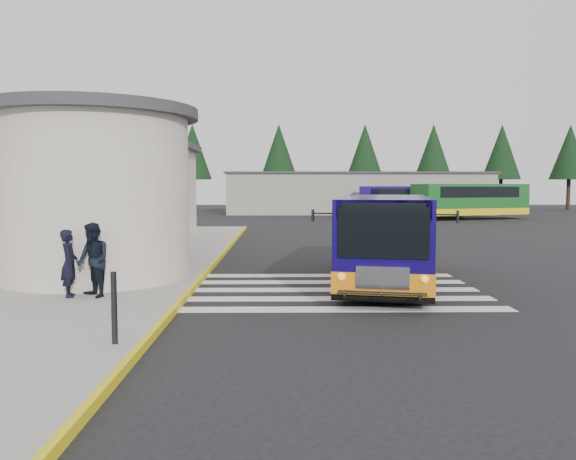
{
  "coord_description": "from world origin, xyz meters",
  "views": [
    {
      "loc": [
        -1.72,
        -15.56,
        2.75
      ],
      "look_at": [
        -1.54,
        -0.5,
        1.58
      ],
      "focal_mm": 35.0,
      "sensor_mm": 36.0,
      "label": 1
    }
  ],
  "objects_px": {
    "far_bus_a": "(411,200)",
    "bollard": "(114,308)",
    "transit_bus": "(387,241)",
    "far_bus_b": "(470,200)",
    "pedestrian_a": "(69,263)",
    "pedestrian_b": "(93,260)"
  },
  "relations": [
    {
      "from": "bollard",
      "to": "far_bus_a",
      "type": "relative_size",
      "value": 0.13
    },
    {
      "from": "far_bus_a",
      "to": "bollard",
      "type": "bearing_deg",
      "value": 169.0
    },
    {
      "from": "bollard",
      "to": "far_bus_a",
      "type": "height_order",
      "value": "far_bus_a"
    },
    {
      "from": "transit_bus",
      "to": "far_bus_b",
      "type": "relative_size",
      "value": 0.87
    },
    {
      "from": "bollard",
      "to": "far_bus_a",
      "type": "bearing_deg",
      "value": 70.68
    },
    {
      "from": "far_bus_a",
      "to": "far_bus_b",
      "type": "bearing_deg",
      "value": -119.61
    },
    {
      "from": "transit_bus",
      "to": "bollard",
      "type": "height_order",
      "value": "transit_bus"
    },
    {
      "from": "bollard",
      "to": "far_bus_b",
      "type": "distance_m",
      "value": 42.28
    },
    {
      "from": "pedestrian_a",
      "to": "bollard",
      "type": "relative_size",
      "value": 1.33
    },
    {
      "from": "bollard",
      "to": "far_bus_b",
      "type": "xyz_separation_m",
      "value": [
        18.67,
        37.92,
        0.91
      ]
    },
    {
      "from": "far_bus_b",
      "to": "pedestrian_b",
      "type": "bearing_deg",
      "value": 130.99
    },
    {
      "from": "pedestrian_b",
      "to": "far_bus_b",
      "type": "relative_size",
      "value": 0.17
    },
    {
      "from": "transit_bus",
      "to": "far_bus_a",
      "type": "height_order",
      "value": "far_bus_a"
    },
    {
      "from": "far_bus_a",
      "to": "far_bus_b",
      "type": "distance_m",
      "value": 5.35
    },
    {
      "from": "pedestrian_b",
      "to": "transit_bus",
      "type": "bearing_deg",
      "value": 68.41
    },
    {
      "from": "pedestrian_a",
      "to": "far_bus_b",
      "type": "bearing_deg",
      "value": -49.32
    },
    {
      "from": "pedestrian_b",
      "to": "pedestrian_a",
      "type": "bearing_deg",
      "value": -137.49
    },
    {
      "from": "pedestrian_a",
      "to": "transit_bus",
      "type": "bearing_deg",
      "value": -87.98
    },
    {
      "from": "pedestrian_b",
      "to": "bollard",
      "type": "height_order",
      "value": "pedestrian_b"
    },
    {
      "from": "far_bus_a",
      "to": "transit_bus",
      "type": "bearing_deg",
      "value": 174.19
    },
    {
      "from": "transit_bus",
      "to": "far_bus_a",
      "type": "relative_size",
      "value": 0.94
    },
    {
      "from": "far_bus_b",
      "to": "bollard",
      "type": "bearing_deg",
      "value": 135.68
    }
  ]
}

